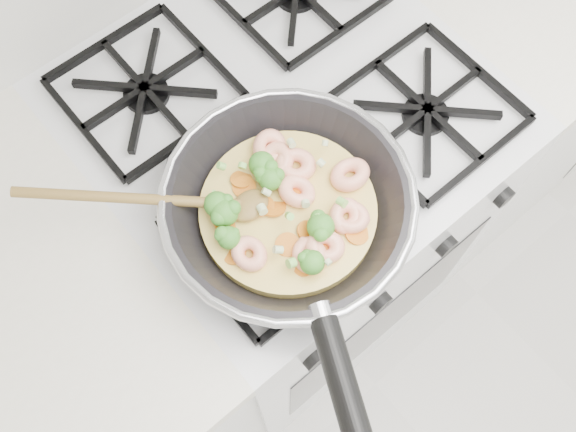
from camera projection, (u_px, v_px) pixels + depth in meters
stove at (286, 219)px, 1.38m from camera, size 0.60×0.60×0.92m
counter_right at (533, 30)px, 1.59m from camera, size 1.00×0.60×0.90m
skillet at (288, 210)px, 0.84m from camera, size 0.44×0.55×0.10m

